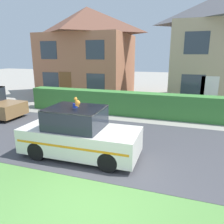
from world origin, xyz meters
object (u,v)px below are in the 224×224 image
police_car (79,134)px  cat (77,102)px  house_left (88,51)px  house_right (223,48)px

police_car → cat: cat is taller
cat → house_left: 12.59m
cat → house_right: bearing=-90.7°
police_car → house_right: (5.51, 11.21, 3.01)m
police_car → cat: bearing=-69.0°
police_car → house_right: bearing=63.0°
police_car → house_left: 12.54m
police_car → cat: size_ratio=15.10×
police_car → house_left: house_left is taller
house_left → house_right: (10.30, -0.04, 0.18)m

